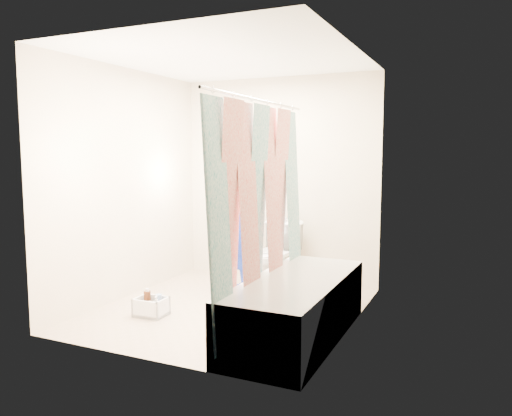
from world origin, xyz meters
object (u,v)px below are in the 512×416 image
at_px(toilet, 272,257).
at_px(cleaning_caddy, 152,307).
at_px(bathtub, 296,306).
at_px(plumber, 240,219).

bearing_deg(toilet, cleaning_caddy, -114.15).
bearing_deg(toilet, bathtub, -54.60).
relative_size(toilet, plumber, 0.46).
xyz_separation_m(bathtub, cleaning_caddy, (-1.42, -0.04, -0.19)).
xyz_separation_m(bathtub, toilet, (-0.72, 1.23, 0.11)).
distance_m(bathtub, plumber, 1.46).
distance_m(plumber, cleaning_caddy, 1.30).
bearing_deg(plumber, cleaning_caddy, -60.12).
bearing_deg(cleaning_caddy, bathtub, -0.61).
relative_size(bathtub, cleaning_caddy, 5.98).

